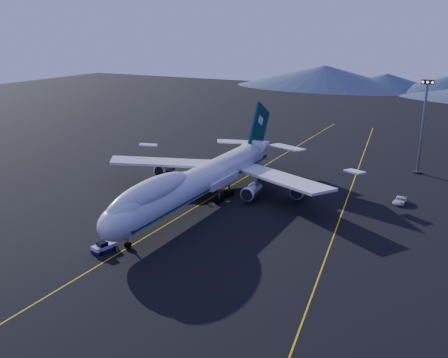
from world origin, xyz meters
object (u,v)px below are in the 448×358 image
at_px(boeing_747, 200,180).
at_px(service_van, 400,200).
at_px(pushback_tug, 104,248).
at_px(floodlight_mast, 423,127).

bearing_deg(boeing_747, service_van, 28.14).
distance_m(pushback_tug, service_van, 66.88).
xyz_separation_m(boeing_747, pushback_tug, (-3.00, -29.53, -5.21)).
bearing_deg(service_van, floodlight_mast, 93.26).
distance_m(service_van, floodlight_mast, 30.77).
distance_m(pushback_tug, floodlight_mast, 91.21).
bearing_deg(service_van, pushback_tug, -126.72).
xyz_separation_m(pushback_tug, floodlight_mast, (43.35, 79.31, 12.28)).
distance_m(boeing_747, floodlight_mast, 64.46).
relative_size(service_van, floodlight_mast, 0.20).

